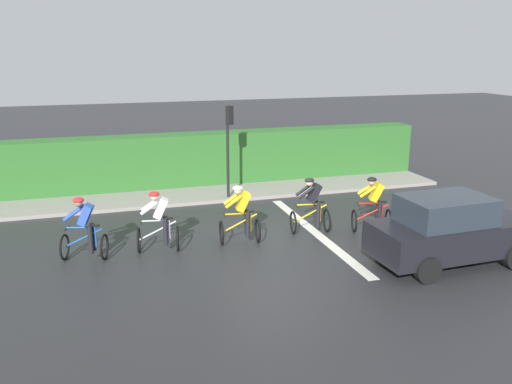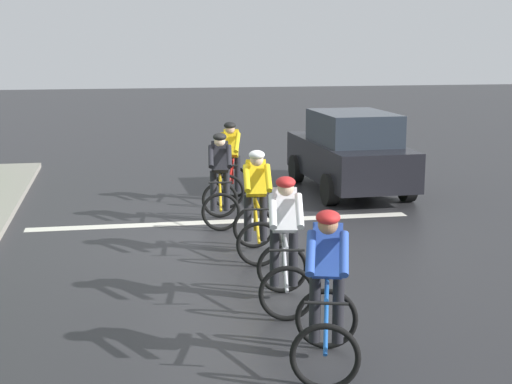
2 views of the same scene
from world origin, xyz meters
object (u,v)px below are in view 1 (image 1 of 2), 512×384
(cyclist_trailing, at_px, (373,206))
(car_black, at_px, (450,230))
(cyclist_lead, at_px, (85,230))
(traffic_light_near_crossing, at_px, (229,138))
(cyclist_second, at_px, (159,223))
(cyclist_mid, at_px, (241,216))
(cyclist_fourth, at_px, (312,207))

(cyclist_trailing, distance_m, car_black, 2.77)
(cyclist_lead, relative_size, cyclist_trailing, 1.00)
(cyclist_lead, distance_m, traffic_light_near_crossing, 6.69)
(cyclist_lead, bearing_deg, cyclist_second, -89.50)
(cyclist_trailing, bearing_deg, car_black, -166.93)
(cyclist_mid, relative_size, cyclist_trailing, 1.00)
(cyclist_trailing, xyz_separation_m, traffic_light_near_crossing, (4.55, 3.19, 1.43))
(cyclist_lead, relative_size, cyclist_second, 1.00)
(cyclist_fourth, xyz_separation_m, traffic_light_near_crossing, (4.10, 1.43, 1.43))
(cyclist_trailing, relative_size, traffic_light_near_crossing, 0.50)
(cyclist_lead, xyz_separation_m, car_black, (-2.93, -8.72, 0.08))
(cyclist_mid, bearing_deg, cyclist_second, 88.73)
(cyclist_lead, bearing_deg, traffic_light_near_crossing, -48.64)
(cyclist_fourth, bearing_deg, traffic_light_near_crossing, 19.22)
(cyclist_second, xyz_separation_m, traffic_light_near_crossing, (4.30, -3.02, 1.43))
(cyclist_second, bearing_deg, cyclist_lead, 90.50)
(cyclist_fourth, height_order, traffic_light_near_crossing, traffic_light_near_crossing)
(cyclist_mid, distance_m, traffic_light_near_crossing, 4.65)
(cyclist_second, distance_m, cyclist_fourth, 4.46)
(cyclist_mid, xyz_separation_m, cyclist_fourth, (0.26, -2.21, 0.00))
(cyclist_mid, xyz_separation_m, car_black, (-2.90, -4.60, 0.08))
(cyclist_second, bearing_deg, cyclist_trailing, -92.26)
(cyclist_trailing, relative_size, car_black, 0.40)
(cyclist_lead, bearing_deg, cyclist_fourth, -87.97)
(cyclist_second, bearing_deg, cyclist_mid, -91.27)
(car_black, height_order, traffic_light_near_crossing, traffic_light_near_crossing)
(car_black, bearing_deg, cyclist_trailing, 13.07)
(cyclist_mid, xyz_separation_m, traffic_light_near_crossing, (4.35, -0.78, 1.43))
(cyclist_mid, height_order, car_black, car_black)
(cyclist_trailing, bearing_deg, traffic_light_near_crossing, 35.05)
(cyclist_mid, height_order, cyclist_fourth, same)
(cyclist_second, bearing_deg, car_black, -113.31)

